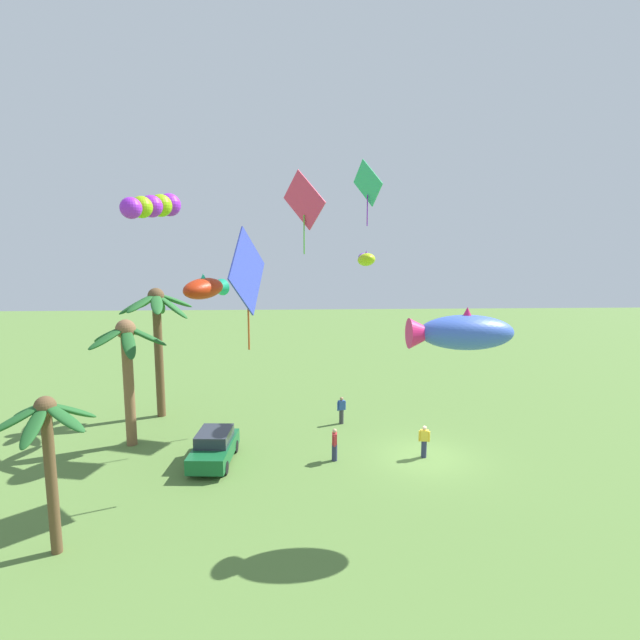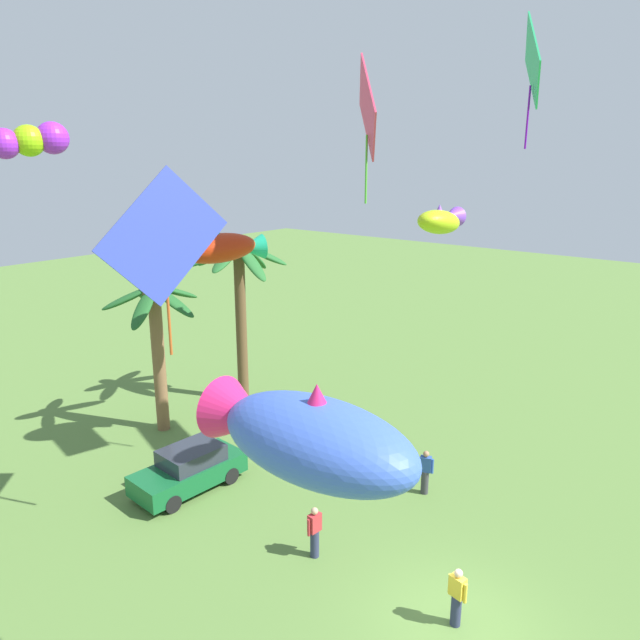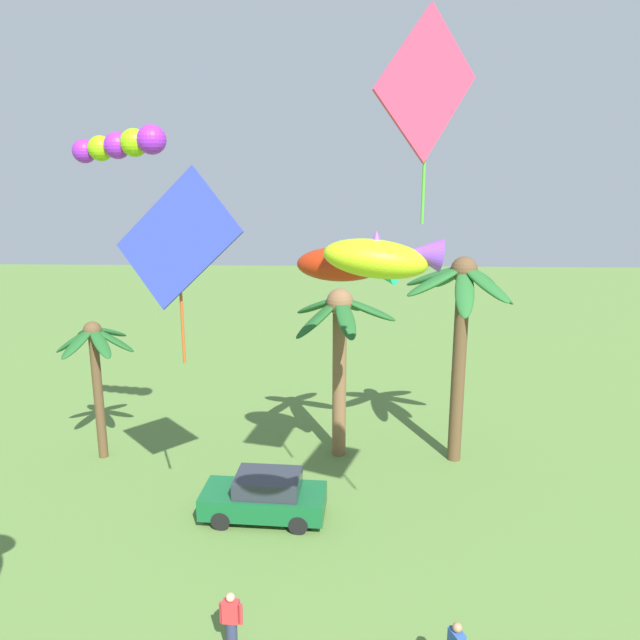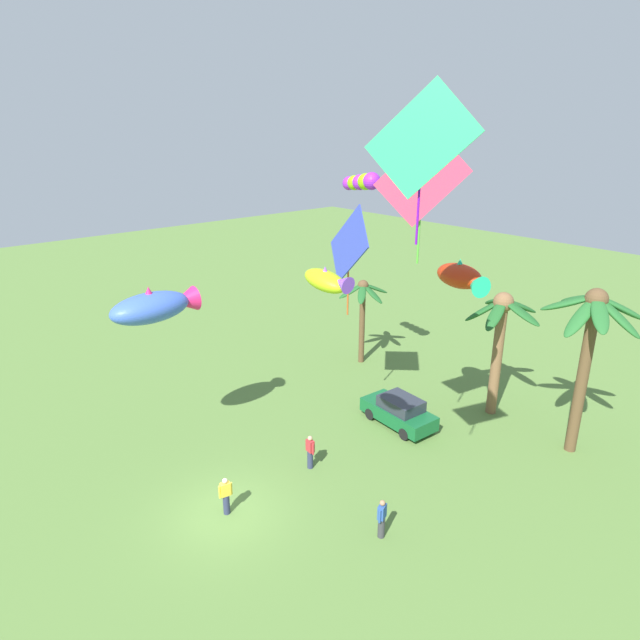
{
  "view_description": "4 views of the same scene",
  "coord_description": "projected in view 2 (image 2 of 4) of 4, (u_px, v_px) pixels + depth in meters",
  "views": [
    {
      "loc": [
        -22.05,
        6.17,
        9.97
      ],
      "look_at": [
        -0.4,
        5.12,
        6.86
      ],
      "focal_mm": 27.12,
      "sensor_mm": 36.0,
      "label": 1
    },
    {
      "loc": [
        -11.63,
        -5.1,
        11.22
      ],
      "look_at": [
        1.0,
        5.14,
        6.75
      ],
      "focal_mm": 33.54,
      "sensor_mm": 36.0,
      "label": 2
    },
    {
      "loc": [
        2.28,
        -7.84,
        11.09
      ],
      "look_at": [
        1.81,
        6.75,
        7.4
      ],
      "focal_mm": 35.44,
      "sensor_mm": 36.0,
      "label": 3
    },
    {
      "loc": [
        15.56,
        -8.67,
        14.24
      ],
      "look_at": [
        0.0,
        4.85,
        6.85
      ],
      "focal_mm": 30.62,
      "sensor_mm": 36.0,
      "label": 4
    }
  ],
  "objects": [
    {
      "name": "spectator_0",
      "position": [
        425.0,
        472.0,
        20.38
      ],
      "size": [
        0.35,
        0.52,
        1.59
      ],
      "color": "#38383D",
      "rests_on": "ground"
    },
    {
      "name": "spectator_2",
      "position": [
        457.0,
        597.0,
        14.6
      ],
      "size": [
        0.3,
        0.54,
        1.59
      ],
      "color": "#2D3351",
      "rests_on": "ground"
    },
    {
      "name": "palm_tree_2",
      "position": [
        239.0,
        277.0,
        26.98
      ],
      "size": [
        4.2,
        4.17,
        7.81
      ],
      "color": "brown",
      "rests_on": "ground"
    },
    {
      "name": "spectator_1",
      "position": [
        315.0,
        532.0,
        17.13
      ],
      "size": [
        0.55,
        0.27,
        1.59
      ],
      "color": "#2D3351",
      "rests_on": "ground"
    },
    {
      "name": "kite_diamond_3",
      "position": [
        532.0,
        63.0,
        17.52
      ],
      "size": [
        2.46,
        1.4,
        3.87
      ],
      "color": "#2CBD6F"
    },
    {
      "name": "parked_car_0",
      "position": [
        189.0,
        469.0,
        20.69
      ],
      "size": [
        4.0,
        1.95,
        1.51
      ],
      "color": "#145B2D",
      "rests_on": "ground"
    },
    {
      "name": "kite_fish_2",
      "position": [
        222.0,
        248.0,
        20.99
      ],
      "size": [
        3.38,
        2.44,
        1.34
      ],
      "color": "#BA280C"
    },
    {
      "name": "kite_diamond_1",
      "position": [
        367.0,
        110.0,
        17.95
      ],
      "size": [
        2.34,
        2.21,
        4.4
      ],
      "color": "#EE3A5E"
    },
    {
      "name": "kite_diamond_5",
      "position": [
        163.0,
        239.0,
        15.94
      ],
      "size": [
        3.58,
        1.18,
        5.16
      ],
      "color": "#3344B4"
    },
    {
      "name": "ground_plane",
      "position": [
        456.0,
        625.0,
        14.78
      ],
      "size": [
        120.0,
        120.0,
        0.0
      ],
      "primitive_type": "plane",
      "color": "#567A38"
    },
    {
      "name": "kite_fish_4",
      "position": [
        305.0,
        435.0,
        9.13
      ],
      "size": [
        1.8,
        3.86,
        1.56
      ],
      "color": "blue"
    },
    {
      "name": "kite_tube_0",
      "position": [
        10.0,
        143.0,
        15.4
      ],
      "size": [
        3.05,
        1.47,
        1.1
      ],
      "color": "#9925DA"
    },
    {
      "name": "palm_tree_0",
      "position": [
        156.0,
        320.0,
        24.19
      ],
      "size": [
        3.97,
        4.04,
        6.57
      ],
      "color": "brown",
      "rests_on": "ground"
    },
    {
      "name": "kite_fish_6",
      "position": [
        441.0,
        221.0,
        16.05
      ],
      "size": [
        2.02,
        0.9,
        0.89
      ],
      "color": "#ABCD18"
    }
  ]
}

